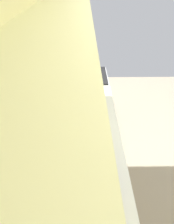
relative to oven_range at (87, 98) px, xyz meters
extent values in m
cube|color=beige|center=(-1.36, 0.38, 0.94)|extent=(3.81, 0.12, 2.81)
cube|color=beige|center=(-1.75, 0.00, -0.03)|extent=(2.88, 0.64, 0.87)
cube|color=white|center=(-1.75, 0.00, 0.42)|extent=(2.91, 0.67, 0.02)
cube|color=#332819|center=(-1.75, -0.32, -0.03)|extent=(0.01, 0.01, 0.80)
cube|color=#332819|center=(-1.27, -0.32, -0.03)|extent=(0.01, 0.01, 0.80)
cube|color=#332819|center=(-0.79, -0.32, -0.03)|extent=(0.01, 0.01, 0.80)
cube|color=beige|center=(-1.75, 0.16, 1.27)|extent=(1.93, 0.33, 0.56)
cube|color=#B7BABF|center=(0.00, 0.00, -0.02)|extent=(0.59, 0.65, 0.89)
cube|color=black|center=(0.00, -0.33, -0.06)|extent=(0.46, 0.01, 0.49)
cube|color=black|center=(0.00, 0.00, 0.44)|extent=(0.56, 0.62, 0.02)
cube|color=#B7BABF|center=(0.00, 0.30, 0.52)|extent=(0.56, 0.04, 0.18)
cylinder|color=#38383D|center=(-0.13, -0.12, 0.46)|extent=(0.11, 0.11, 0.01)
cylinder|color=#38383D|center=(0.13, -0.12, 0.46)|extent=(0.11, 0.11, 0.01)
cylinder|color=#38383D|center=(-0.13, 0.12, 0.46)|extent=(0.11, 0.11, 0.01)
cylinder|color=#38383D|center=(0.13, 0.12, 0.46)|extent=(0.11, 0.11, 0.01)
cube|color=white|center=(-1.68, 0.02, 0.58)|extent=(0.45, 0.38, 0.31)
cube|color=black|center=(-1.72, -0.17, 0.58)|extent=(0.28, 0.01, 0.21)
cube|color=#2D2D33|center=(-1.50, -0.17, 0.58)|extent=(0.08, 0.01, 0.21)
cylinder|color=gold|center=(-1.14, -0.04, 0.47)|extent=(0.13, 0.13, 0.07)
cylinder|color=gold|center=(-1.14, -0.04, 0.48)|extent=(0.11, 0.11, 0.03)
cylinder|color=#B7BABF|center=(-0.72, -0.04, 0.50)|extent=(0.12, 0.12, 0.13)
cylinder|color=black|center=(-0.72, -0.04, 0.57)|extent=(0.03, 0.03, 0.02)
cylinder|color=#B7BABF|center=(-0.66, -0.04, 0.52)|extent=(0.08, 0.02, 0.05)
camera|label=1|loc=(-2.39, 0.02, 1.71)|focal=27.02mm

